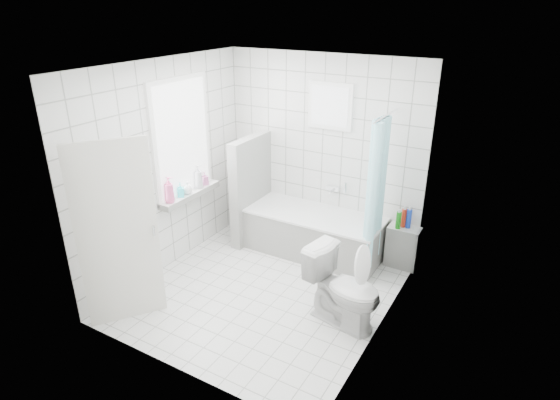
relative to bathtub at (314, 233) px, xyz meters
The scene contains 19 objects.
ground 1.17m from the bathtub, 95.01° to the right, with size 3.00×3.00×0.00m, color white.
ceiling 2.57m from the bathtub, 95.01° to the right, with size 3.00×3.00×0.00m, color white.
wall_back 1.08m from the bathtub, 104.74° to the left, with size 2.80×0.02×2.60m, color white.
wall_front 2.81m from the bathtub, 92.15° to the right, with size 2.80×0.02×2.60m, color white.
wall_left 2.13m from the bathtub, 143.11° to the right, with size 0.02×3.00×2.60m, color white.
wall_right 1.99m from the bathtub, 40.84° to the right, with size 0.02×3.00×2.60m, color white.
window_left 2.12m from the bathtub, 150.42° to the right, with size 0.01×0.90×1.40m, color white.
window_back 1.69m from the bathtub, 89.77° to the left, with size 0.50×0.01×0.50m, color white.
window_sill 1.73m from the bathtub, 149.64° to the right, with size 0.18×1.02×0.08m, color white.
door 2.64m from the bathtub, 116.06° to the right, with size 0.04×0.80×2.00m, color silver.
bathtub is the anchor object (origin of this frame).
partition_wall 1.08m from the bathtub, behind, with size 0.15×0.85×1.50m, color white.
tiled_ledge 1.17m from the bathtub, 12.63° to the left, with size 0.40×0.24×0.55m, color white.
toilet 1.52m from the bathtub, 52.00° to the right, with size 0.47×0.82×0.84m, color white.
curtain_rod 1.91m from the bathtub, ahead, with size 0.02×0.02×0.80m, color silver.
shower_curtain 1.18m from the bathtub, 10.32° to the right, with size 0.14×0.48×1.78m, color #52DFF1, non-canonical shape.
tub_faucet 0.66m from the bathtub, 73.38° to the left, with size 0.18×0.06×0.06m, color silver.
sill_bottles 1.83m from the bathtub, 146.79° to the right, with size 0.17×0.83×0.33m.
ledge_bottles 1.20m from the bathtub, 12.52° to the left, with size 0.17×0.15×0.25m.
Camera 1 is at (2.51, -3.97, 3.21)m, focal length 30.00 mm.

